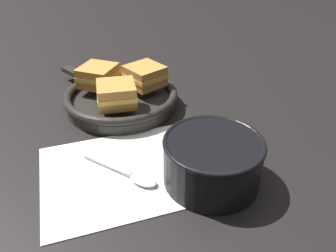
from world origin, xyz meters
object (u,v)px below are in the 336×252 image
skillet (121,98)px  sandwich_near_left (98,76)px  spoon (133,175)px  sandwich_far_left (145,76)px  soup_bowl (212,159)px  sandwich_near_right (116,94)px

skillet → sandwich_near_left: 0.07m
spoon → sandwich_far_left: bearing=120.3°
skillet → soup_bowl: bearing=-63.2°
sandwich_near_right → sandwich_far_left: size_ratio=0.77×
soup_bowl → sandwich_near_left: bearing=120.8°
soup_bowl → sandwich_far_left: bearing=105.2°
soup_bowl → spoon: bearing=169.9°
sandwich_far_left → sandwich_near_right: bearing=-128.1°
soup_bowl → skillet: bearing=116.8°
skillet → sandwich_near_right: (-0.01, -0.06, 0.04)m
soup_bowl → skillet: (-0.14, 0.28, -0.02)m
skillet → sandwich_far_left: bearing=20.0°
spoon → sandwich_far_left: 0.29m
sandwich_far_left → soup_bowl: bearing=-74.8°
spoon → sandwich_far_left: sandwich_far_left is taller
soup_bowl → spoon: 0.14m
soup_bowl → sandwich_near_left: 0.37m
sandwich_near_left → sandwich_near_right: 0.11m
spoon → sandwich_near_left: 0.30m
soup_bowl → sandwich_far_left: sandwich_far_left is taller
sandwich_near_left → sandwich_far_left: 0.11m
skillet → sandwich_near_right: size_ratio=3.85×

